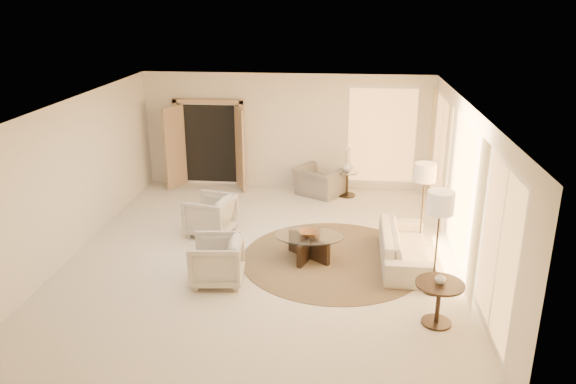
# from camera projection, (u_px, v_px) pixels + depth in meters

# --- Properties ---
(room) EXTENTS (7.04, 8.04, 2.83)m
(room) POSITION_uv_depth(u_px,v_px,m) (263.00, 183.00, 9.93)
(room) COLOR silver
(room) RESTS_ON ground
(windows_right) EXTENTS (0.10, 6.40, 2.40)m
(windows_right) POSITION_uv_depth(u_px,v_px,m) (461.00, 190.00, 9.71)
(windows_right) COLOR #FFB966
(windows_right) RESTS_ON room
(window_back_corner) EXTENTS (1.70, 0.10, 2.40)m
(window_back_corner) POSITION_uv_depth(u_px,v_px,m) (382.00, 136.00, 13.43)
(window_back_corner) COLOR #FFB966
(window_back_corner) RESTS_ON room
(curtains_right) EXTENTS (0.06, 5.20, 2.60)m
(curtains_right) POSITION_uv_depth(u_px,v_px,m) (449.00, 177.00, 10.57)
(curtains_right) COLOR beige
(curtains_right) RESTS_ON room
(french_doors) EXTENTS (1.95, 0.66, 2.16)m
(french_doors) POSITION_uv_depth(u_px,v_px,m) (209.00, 144.00, 13.80)
(french_doors) COLOR tan
(french_doors) RESTS_ON room
(area_rug) EXTENTS (3.75, 3.75, 0.01)m
(area_rug) POSITION_uv_depth(u_px,v_px,m) (334.00, 259.00, 10.21)
(area_rug) COLOR #3C2D1D
(area_rug) RESTS_ON room
(sofa) EXTENTS (0.85, 2.11, 0.61)m
(sofa) POSITION_uv_depth(u_px,v_px,m) (405.00, 246.00, 10.00)
(sofa) COLOR beige
(sofa) RESTS_ON room
(armchair_left) EXTENTS (0.97, 1.01, 0.87)m
(armchair_left) POSITION_uv_depth(u_px,v_px,m) (210.00, 213.00, 11.16)
(armchair_left) COLOR beige
(armchair_left) RESTS_ON room
(armchair_right) EXTENTS (0.85, 0.90, 0.86)m
(armchair_right) POSITION_uv_depth(u_px,v_px,m) (217.00, 258.00, 9.26)
(armchair_right) COLOR beige
(armchair_right) RESTS_ON room
(accent_chair) EXTENTS (1.22, 1.09, 0.89)m
(accent_chair) POSITION_uv_depth(u_px,v_px,m) (319.00, 177.00, 13.35)
(accent_chair) COLOR gray
(accent_chair) RESTS_ON room
(coffee_table) EXTENTS (1.56, 1.56, 0.46)m
(coffee_table) POSITION_uv_depth(u_px,v_px,m) (309.00, 244.00, 10.14)
(coffee_table) COLOR black
(coffee_table) RESTS_ON room
(end_table) EXTENTS (0.70, 0.70, 0.66)m
(end_table) POSITION_uv_depth(u_px,v_px,m) (439.00, 296.00, 8.06)
(end_table) COLOR black
(end_table) RESTS_ON room
(side_table) EXTENTS (0.53, 0.53, 0.62)m
(side_table) POSITION_uv_depth(u_px,v_px,m) (347.00, 181.00, 13.31)
(side_table) COLOR #2E261C
(side_table) RESTS_ON room
(floor_lamp_near) EXTENTS (0.40, 0.40, 1.65)m
(floor_lamp_near) POSITION_uv_depth(u_px,v_px,m) (425.00, 176.00, 10.27)
(floor_lamp_near) COLOR #2E261C
(floor_lamp_near) RESTS_ON room
(floor_lamp_far) EXTENTS (0.42, 0.42, 1.72)m
(floor_lamp_far) POSITION_uv_depth(u_px,v_px,m) (440.00, 207.00, 8.59)
(floor_lamp_far) COLOR #2E261C
(floor_lamp_far) RESTS_ON room
(bowl) EXTENTS (0.41, 0.41, 0.09)m
(bowl) POSITION_uv_depth(u_px,v_px,m) (309.00, 233.00, 10.07)
(bowl) COLOR brown
(bowl) RESTS_ON coffee_table
(end_vase) EXTENTS (0.19, 0.19, 0.17)m
(end_vase) POSITION_uv_depth(u_px,v_px,m) (441.00, 278.00, 7.96)
(end_vase) COLOR silver
(end_vase) RESTS_ON end_table
(side_vase) EXTENTS (0.27, 0.27, 0.27)m
(side_vase) POSITION_uv_depth(u_px,v_px,m) (348.00, 166.00, 13.18)
(side_vase) COLOR silver
(side_vase) RESTS_ON side_table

